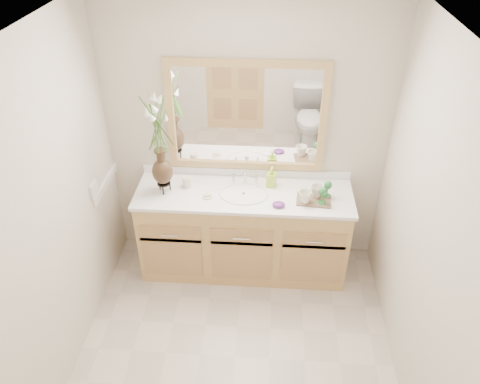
# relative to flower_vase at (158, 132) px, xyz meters

# --- Properties ---
(floor) EXTENTS (2.60, 2.60, 0.00)m
(floor) POSITION_rel_flower_vase_xyz_m (0.67, -0.99, -1.39)
(floor) COLOR #BEB1A2
(floor) RESTS_ON ground
(ceiling) EXTENTS (2.40, 2.60, 0.02)m
(ceiling) POSITION_rel_flower_vase_xyz_m (0.67, -0.99, 1.01)
(ceiling) COLOR white
(ceiling) RESTS_ON wall_back
(wall_back) EXTENTS (2.40, 0.02, 2.40)m
(wall_back) POSITION_rel_flower_vase_xyz_m (0.67, 0.31, -0.19)
(wall_back) COLOR beige
(wall_back) RESTS_ON floor
(wall_left) EXTENTS (0.02, 2.60, 2.40)m
(wall_left) POSITION_rel_flower_vase_xyz_m (-0.53, -0.99, -0.19)
(wall_left) COLOR beige
(wall_left) RESTS_ON floor
(wall_right) EXTENTS (0.02, 2.60, 2.40)m
(wall_right) POSITION_rel_flower_vase_xyz_m (1.87, -0.99, -0.19)
(wall_right) COLOR beige
(wall_right) RESTS_ON floor
(vanity) EXTENTS (1.80, 0.55, 0.80)m
(vanity) POSITION_rel_flower_vase_xyz_m (0.67, 0.02, -0.99)
(vanity) COLOR tan
(vanity) RESTS_ON floor
(counter) EXTENTS (1.84, 0.57, 0.03)m
(counter) POSITION_rel_flower_vase_xyz_m (0.67, 0.02, -0.58)
(counter) COLOR white
(counter) RESTS_ON vanity
(sink) EXTENTS (0.38, 0.34, 0.23)m
(sink) POSITION_rel_flower_vase_xyz_m (0.67, 0.00, -0.62)
(sink) COLOR white
(sink) RESTS_ON counter
(mirror) EXTENTS (1.32, 0.04, 0.97)m
(mirror) POSITION_rel_flower_vase_xyz_m (0.67, 0.28, 0.01)
(mirror) COLOR white
(mirror) RESTS_ON wall_back
(switch_plate) EXTENTS (0.02, 0.12, 0.12)m
(switch_plate) POSITION_rel_flower_vase_xyz_m (-0.51, -0.23, -0.41)
(switch_plate) COLOR white
(switch_plate) RESTS_ON wall_left
(flower_vase) EXTENTS (0.20, 0.20, 0.83)m
(flower_vase) POSITION_rel_flower_vase_xyz_m (0.00, 0.00, 0.00)
(flower_vase) COLOR black
(flower_vase) RESTS_ON counter
(tumbler) EXTENTS (0.07, 0.07, 0.09)m
(tumbler) POSITION_rel_flower_vase_xyz_m (0.18, 0.08, -0.52)
(tumbler) COLOR beige
(tumbler) RESTS_ON counter
(soap_dish) EXTENTS (0.09, 0.09, 0.03)m
(soap_dish) POSITION_rel_flower_vase_xyz_m (0.38, -0.06, -0.55)
(soap_dish) COLOR beige
(soap_dish) RESTS_ON counter
(soap_bottle) EXTENTS (0.08, 0.08, 0.17)m
(soap_bottle) POSITION_rel_flower_vase_xyz_m (0.90, 0.15, -0.48)
(soap_bottle) COLOR #A8D933
(soap_bottle) RESTS_ON counter
(purple_dish) EXTENTS (0.11, 0.09, 0.04)m
(purple_dish) POSITION_rel_flower_vase_xyz_m (0.97, -0.15, -0.54)
(purple_dish) COLOR #612775
(purple_dish) RESTS_ON counter
(tray) EXTENTS (0.30, 0.21, 0.01)m
(tray) POSITION_rel_flower_vase_xyz_m (1.25, -0.05, -0.56)
(tray) COLOR brown
(tray) RESTS_ON counter
(mug_left) EXTENTS (0.13, 0.13, 0.11)m
(mug_left) POSITION_rel_flower_vase_xyz_m (1.18, -0.09, -0.50)
(mug_left) COLOR beige
(mug_left) RESTS_ON tray
(mug_right) EXTENTS (0.12, 0.12, 0.11)m
(mug_right) POSITION_rel_flower_vase_xyz_m (1.28, -0.01, -0.49)
(mug_right) COLOR beige
(mug_right) RESTS_ON tray
(goblet_front) EXTENTS (0.07, 0.07, 0.15)m
(goblet_front) POSITION_rel_flower_vase_xyz_m (1.32, -0.10, -0.45)
(goblet_front) COLOR #277535
(goblet_front) RESTS_ON tray
(goblet_back) EXTENTS (0.06, 0.06, 0.14)m
(goblet_back) POSITION_rel_flower_vase_xyz_m (1.37, 0.01, -0.45)
(goblet_back) COLOR #277535
(goblet_back) RESTS_ON tray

